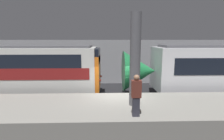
{
  "coord_description": "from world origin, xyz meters",
  "views": [
    {
      "loc": [
        -0.52,
        -9.58,
        4.1
      ],
      "look_at": [
        -0.22,
        0.84,
        2.28
      ],
      "focal_mm": 28.0,
      "sensor_mm": 36.0,
      "label": 1
    }
  ],
  "objects": [
    {
      "name": "platform",
      "position": [
        0.0,
        -1.78,
        0.55
      ],
      "size": [
        40.0,
        3.57,
        1.09
      ],
      "color": "gray",
      "rests_on": "ground"
    },
    {
      "name": "person_waiting",
      "position": [
        0.61,
        -3.07,
        1.98
      ],
      "size": [
        0.38,
        0.24,
        1.68
      ],
      "color": "#2D2D38",
      "rests_on": "platform"
    },
    {
      "name": "station_rear_barrier",
      "position": [
        0.0,
        6.62,
        2.04
      ],
      "size": [
        50.0,
        0.15,
        4.07
      ],
      "color": "#939399",
      "rests_on": "ground"
    },
    {
      "name": "support_pillar_near",
      "position": [
        0.74,
        -1.85,
        3.18
      ],
      "size": [
        0.47,
        0.47,
        4.18
      ],
      "color": "#56565B",
      "rests_on": "platform"
    },
    {
      "name": "ground_plane",
      "position": [
        0.0,
        0.0,
        0.0
      ],
      "size": [
        120.0,
        120.0,
        0.0
      ],
      "primitive_type": "plane",
      "color": "black"
    }
  ]
}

